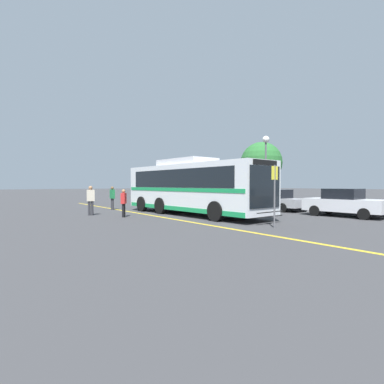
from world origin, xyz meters
The scene contains 14 objects.
ground_plane centered at (0.00, 0.00, 0.00)m, with size 220.00×220.00×0.00m, color #38383A.
lane_strip_0 centered at (-0.46, -2.27, 0.00)m, with size 0.20×30.59×0.01m, color gold.
curb_strip centered at (-0.46, 7.18, 0.07)m, with size 38.59×0.36×0.15m, color #99999E.
transit_bus centered at (-0.48, -0.07, 1.71)m, with size 11.01×3.07×3.36m.
parked_car_0 centered at (-10.87, 6.24, 0.77)m, with size 4.86×1.93×1.54m.
parked_car_1 centered at (-4.89, 6.45, 0.74)m, with size 4.12×2.06×1.44m.
parked_car_2 centered at (0.54, 6.33, 0.73)m, with size 4.71×2.01×1.46m.
parked_car_3 centered at (5.58, 6.17, 0.78)m, with size 4.33×2.21×1.58m.
pedestrian_0 centered at (-1.61, -3.94, 0.87)m, with size 0.46×0.44×1.54m.
pedestrian_1 centered at (-6.58, -2.59, 0.95)m, with size 0.42×0.23×1.67m.
pedestrian_2 centered at (-3.67, -5.09, 0.98)m, with size 0.28×0.45×1.73m.
bus_stop_sign centered at (6.00, -0.63, 1.65)m, with size 0.07×0.40×2.62m.
street_lamp centered at (-1.71, 8.24, 4.32)m, with size 0.55×0.55×5.68m.
tree_0 centered at (-4.45, 10.97, 3.82)m, with size 3.82×3.82×5.73m.
Camera 1 is at (13.88, -10.85, 1.82)m, focal length 28.00 mm.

